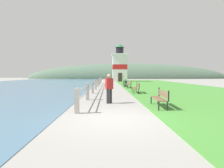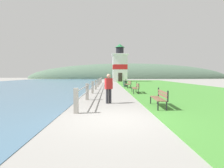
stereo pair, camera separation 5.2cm
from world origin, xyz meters
name	(u,v)px [view 2 (the right image)]	position (x,y,z in m)	size (l,w,h in m)	color
ground_plane	(113,119)	(0.00, 0.00, 0.00)	(160.00, 160.00, 0.00)	gray
grass_verge	(167,87)	(7.65, 16.57, 0.03)	(12.00, 49.72, 0.06)	#428433
water_strip	(1,87)	(-14.15, 16.57, 0.01)	(24.00, 79.56, 0.01)	#476B84
seawall_railing	(97,83)	(-1.55, 14.59, 0.61)	(0.18, 27.36, 1.07)	#A8A399
park_bench_near	(160,97)	(2.32, 2.09, 0.54)	(0.59, 1.90, 0.94)	brown
park_bench_midway	(136,87)	(2.21, 8.65, 0.54)	(0.59, 1.96, 0.94)	brown
park_bench_far	(128,84)	(2.19, 14.27, 0.54)	(0.63, 1.79, 0.94)	brown
park_bench_by_lighthouse	(125,81)	(2.48, 21.36, 0.54)	(0.66, 1.66, 0.94)	brown
lighthouse	(120,66)	(2.49, 34.22, 3.67)	(3.73, 3.73, 8.69)	white
person_strolling	(109,87)	(-0.17, 3.52, 0.91)	(0.46, 0.38, 1.67)	#28282D
trash_bin	(125,84)	(1.99, 16.13, 0.42)	(0.54, 0.54, 0.84)	#2D5138
distant_hillside	(129,79)	(8.00, 63.15, 0.00)	(80.00, 16.00, 12.00)	#4C6651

